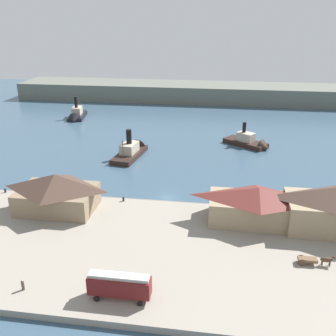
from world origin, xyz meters
name	(u,v)px	position (x,y,z in m)	size (l,w,h in m)	color
ground_plane	(168,198)	(0.00, 0.00, 0.00)	(320.00, 320.00, 0.00)	#385166
quay_promenade	(150,250)	(0.00, -22.00, 0.60)	(110.00, 36.00, 1.20)	gray
seawall_edge	(166,203)	(0.00, -3.60, 0.50)	(110.00, 0.80, 1.00)	slate
ferry_shed_west_terminal	(56,192)	(-21.88, -10.75, 5.24)	(16.02, 10.83, 7.95)	#847056
ferry_shed_east_terminal	(258,205)	(19.21, -9.92, 4.90)	(19.09, 9.38, 7.30)	#998466
street_tram	(119,285)	(-1.82, -35.36, 3.62)	(9.07, 2.38, 4.13)	maroon
horse_cart	(315,260)	(27.66, -22.93, 2.13)	(5.92, 1.40, 1.87)	brown
pedestrian_at_waters_edge	(23,285)	(-16.60, -35.65, 2.01)	(0.44, 0.44, 1.78)	#4C3D33
mooring_post_center_east	(123,199)	(-9.18, -5.14, 1.65)	(0.44, 0.44, 0.90)	black
mooring_post_east	(5,191)	(-37.38, -4.82, 1.65)	(0.44, 0.44, 0.90)	black
ferry_moored_west	(132,150)	(-14.99, 27.77, 1.44)	(8.15, 18.12, 10.37)	black
ferry_departing_north	(250,143)	(20.89, 40.68, 1.29)	(15.60, 13.35, 9.24)	black
ferry_approaching_west	(76,115)	(-47.57, 66.53, 1.38)	(8.14, 16.21, 10.75)	black
far_headland	(200,92)	(0.00, 110.00, 4.00)	(180.00, 24.00, 8.00)	#60665B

